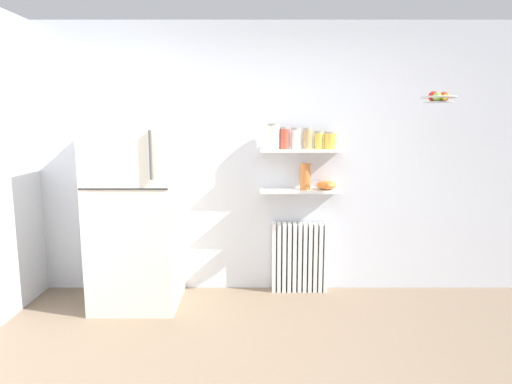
# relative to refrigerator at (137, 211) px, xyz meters

# --- Properties ---
(ground_plane) EXTENTS (7.04, 7.04, 0.00)m
(ground_plane) POSITION_rel_refrigerator_xyz_m (1.18, -1.14, -0.87)
(ground_plane) COLOR #7A6651
(back_wall) EXTENTS (7.04, 0.10, 2.60)m
(back_wall) POSITION_rel_refrigerator_xyz_m (1.18, 0.41, 0.43)
(back_wall) COLOR silver
(back_wall) RESTS_ON ground_plane
(refrigerator) EXTENTS (0.75, 0.75, 1.74)m
(refrigerator) POSITION_rel_refrigerator_xyz_m (0.00, 0.00, 0.00)
(refrigerator) COLOR silver
(refrigerator) RESTS_ON ground_plane
(radiator) EXTENTS (0.54, 0.12, 0.69)m
(radiator) POSITION_rel_refrigerator_xyz_m (1.52, 0.28, -0.52)
(radiator) COLOR white
(radiator) RESTS_ON ground_plane
(wall_shelf_lower) EXTENTS (0.78, 0.22, 0.02)m
(wall_shelf_lower) POSITION_rel_refrigerator_xyz_m (1.52, 0.25, 0.15)
(wall_shelf_lower) COLOR white
(wall_shelf_upper) EXTENTS (0.78, 0.22, 0.02)m
(wall_shelf_upper) POSITION_rel_refrigerator_xyz_m (1.52, 0.25, 0.53)
(wall_shelf_upper) COLOR white
(storage_jar_0) EXTENTS (0.12, 0.12, 0.24)m
(storage_jar_0) POSITION_rel_refrigerator_xyz_m (1.25, 0.25, 0.66)
(storage_jar_0) COLOR silver
(storage_jar_0) RESTS_ON wall_shelf_upper
(storage_jar_1) EXTENTS (0.09, 0.09, 0.21)m
(storage_jar_1) POSITION_rel_refrigerator_xyz_m (1.36, 0.25, 0.65)
(storage_jar_1) COLOR #C64C38
(storage_jar_1) RESTS_ON wall_shelf_upper
(storage_jar_2) EXTENTS (0.09, 0.09, 0.20)m
(storage_jar_2) POSITION_rel_refrigerator_xyz_m (1.46, 0.25, 0.64)
(storage_jar_2) COLOR silver
(storage_jar_2) RESTS_ON wall_shelf_upper
(storage_jar_3) EXTENTS (0.09, 0.09, 0.20)m
(storage_jar_3) POSITION_rel_refrigerator_xyz_m (1.57, 0.25, 0.64)
(storage_jar_3) COLOR tan
(storage_jar_3) RESTS_ON wall_shelf_upper
(storage_jar_4) EXTENTS (0.08, 0.08, 0.17)m
(storage_jar_4) POSITION_rel_refrigerator_xyz_m (1.68, 0.25, 0.63)
(storage_jar_4) COLOR yellow
(storage_jar_4) RESTS_ON wall_shelf_upper
(storage_jar_5) EXTENTS (0.11, 0.11, 0.17)m
(storage_jar_5) POSITION_rel_refrigerator_xyz_m (1.78, 0.25, 0.63)
(storage_jar_5) COLOR yellow
(storage_jar_5) RESTS_ON wall_shelf_upper
(vase) EXTENTS (0.10, 0.10, 0.25)m
(vase) POSITION_rel_refrigerator_xyz_m (1.56, 0.25, 0.28)
(vase) COLOR #CC7033
(vase) RESTS_ON wall_shelf_lower
(shelf_bowl) EXTENTS (0.19, 0.19, 0.08)m
(shelf_bowl) POSITION_rel_refrigerator_xyz_m (1.76, 0.25, 0.20)
(shelf_bowl) COLOR orange
(shelf_bowl) RESTS_ON wall_shelf_lower
(hanging_fruit_basket) EXTENTS (0.29, 0.29, 0.10)m
(hanging_fruit_basket) POSITION_rel_refrigerator_xyz_m (2.60, -0.21, 1.00)
(hanging_fruit_basket) COLOR #B2B2B7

